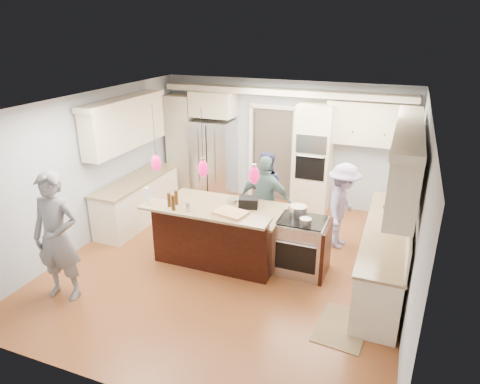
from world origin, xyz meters
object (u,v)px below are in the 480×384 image
at_px(refrigerator, 213,159).
at_px(island_range, 302,246).
at_px(person_far_left, 265,189).
at_px(kitchen_island, 221,232).
at_px(person_bar_end, 57,237).

distance_m(refrigerator, island_range, 3.71).
relative_size(island_range, person_far_left, 0.60).
bearing_deg(kitchen_island, person_far_left, 79.35).
height_order(refrigerator, person_bar_end, person_bar_end).
bearing_deg(person_far_left, island_range, 129.39).
bearing_deg(person_bar_end, island_range, 23.52).
distance_m(person_bar_end, person_far_left, 3.95).
xyz_separation_m(refrigerator, person_bar_end, (-0.41, -4.44, 0.07)).
height_order(kitchen_island, island_range, kitchen_island).
distance_m(refrigerator, person_far_left, 1.90).
distance_m(island_range, person_far_left, 1.86).
distance_m(kitchen_island, island_range, 1.41).
bearing_deg(island_range, kitchen_island, -176.92).
height_order(refrigerator, person_far_left, refrigerator).
xyz_separation_m(kitchen_island, person_far_left, (0.29, 1.53, 0.28)).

